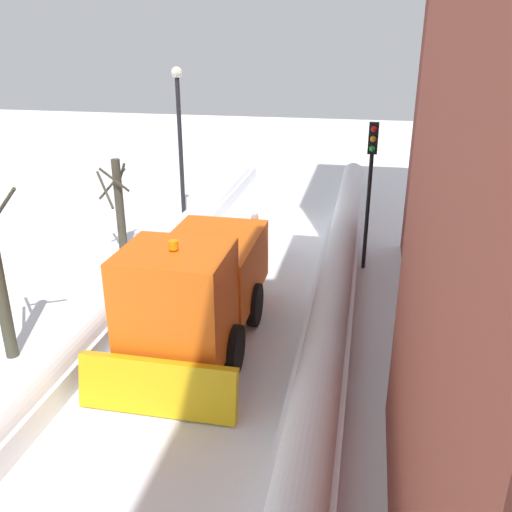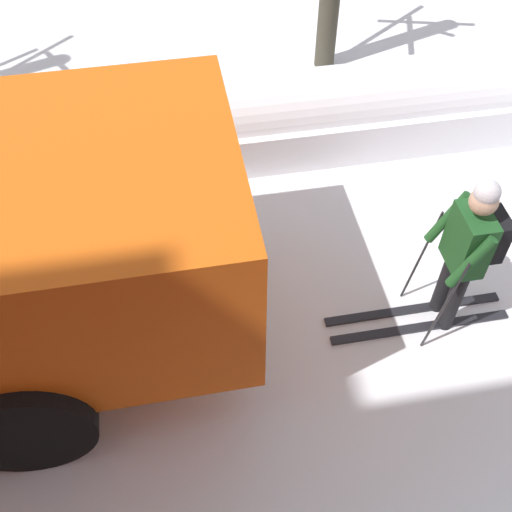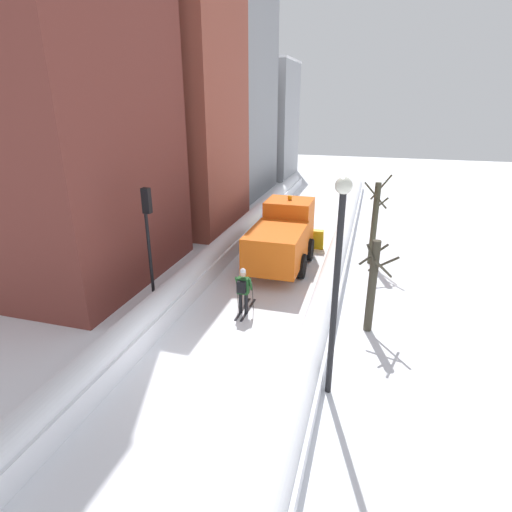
% 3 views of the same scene
% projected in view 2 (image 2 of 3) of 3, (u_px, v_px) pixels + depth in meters
% --- Properties ---
extents(skier, '(0.62, 1.80, 1.81)m').
position_uv_depth(skier, '(466.00, 250.00, 5.57)').
color(skier, black).
rests_on(skier, ground).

